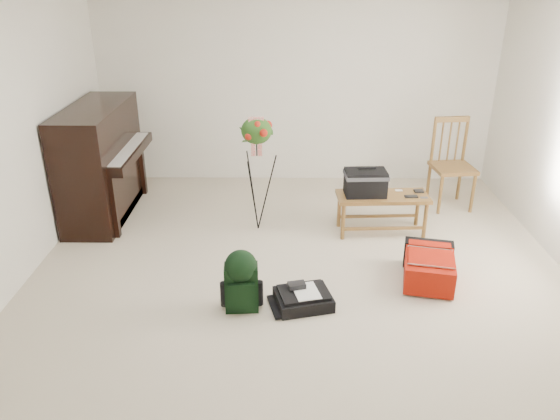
{
  "coord_description": "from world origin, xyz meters",
  "views": [
    {
      "loc": [
        -0.13,
        -4.14,
        2.65
      ],
      "look_at": [
        -0.18,
        0.35,
        0.61
      ],
      "focal_mm": 35.0,
      "sensor_mm": 36.0,
      "label": 1
    }
  ],
  "objects_px": {
    "black_duffel": "(303,298)",
    "flower_stand": "(257,175)",
    "piano": "(102,164)",
    "dining_chair": "(452,165)",
    "bench": "(371,187)",
    "green_backpack": "(241,278)",
    "red_suitcase": "(428,264)"
  },
  "relations": [
    {
      "from": "black_duffel",
      "to": "flower_stand",
      "type": "xyz_separation_m",
      "value": [
        -0.45,
        1.46,
        0.55
      ]
    },
    {
      "from": "piano",
      "to": "flower_stand",
      "type": "bearing_deg",
      "value": -12.53
    },
    {
      "from": "dining_chair",
      "to": "bench",
      "type": "bearing_deg",
      "value": -152.22
    },
    {
      "from": "piano",
      "to": "green_backpack",
      "type": "relative_size",
      "value": 2.76
    },
    {
      "from": "piano",
      "to": "red_suitcase",
      "type": "xyz_separation_m",
      "value": [
        3.36,
        -1.4,
        -0.45
      ]
    },
    {
      "from": "piano",
      "to": "green_backpack",
      "type": "height_order",
      "value": "piano"
    },
    {
      "from": "bench",
      "to": "green_backpack",
      "type": "relative_size",
      "value": 1.79
    },
    {
      "from": "bench",
      "to": "green_backpack",
      "type": "bearing_deg",
      "value": -133.15
    },
    {
      "from": "bench",
      "to": "flower_stand",
      "type": "height_order",
      "value": "flower_stand"
    },
    {
      "from": "flower_stand",
      "to": "red_suitcase",
      "type": "bearing_deg",
      "value": -37.45
    },
    {
      "from": "red_suitcase",
      "to": "flower_stand",
      "type": "height_order",
      "value": "flower_stand"
    },
    {
      "from": "green_backpack",
      "to": "black_duffel",
      "type": "bearing_deg",
      "value": 2.69
    },
    {
      "from": "black_duffel",
      "to": "green_backpack",
      "type": "relative_size",
      "value": 0.97
    },
    {
      "from": "green_backpack",
      "to": "dining_chair",
      "type": "bearing_deg",
      "value": 39.47
    },
    {
      "from": "green_backpack",
      "to": "flower_stand",
      "type": "height_order",
      "value": "flower_stand"
    },
    {
      "from": "piano",
      "to": "bench",
      "type": "relative_size",
      "value": 1.54
    },
    {
      "from": "green_backpack",
      "to": "piano",
      "type": "bearing_deg",
      "value": 127.43
    },
    {
      "from": "black_duffel",
      "to": "green_backpack",
      "type": "bearing_deg",
      "value": 172.85
    },
    {
      "from": "green_backpack",
      "to": "flower_stand",
      "type": "xyz_separation_m",
      "value": [
        0.06,
        1.52,
        0.32
      ]
    },
    {
      "from": "red_suitcase",
      "to": "piano",
      "type": "bearing_deg",
      "value": 169.33
    },
    {
      "from": "piano",
      "to": "green_backpack",
      "type": "distance_m",
      "value": 2.58
    },
    {
      "from": "bench",
      "to": "green_backpack",
      "type": "distance_m",
      "value": 1.94
    },
    {
      "from": "dining_chair",
      "to": "red_suitcase",
      "type": "relative_size",
      "value": 1.45
    },
    {
      "from": "piano",
      "to": "black_duffel",
      "type": "distance_m",
      "value": 2.93
    },
    {
      "from": "piano",
      "to": "bench",
      "type": "xyz_separation_m",
      "value": [
        2.95,
        -0.45,
        -0.08
      ]
    },
    {
      "from": "piano",
      "to": "flower_stand",
      "type": "relative_size",
      "value": 1.17
    },
    {
      "from": "red_suitcase",
      "to": "black_duffel",
      "type": "bearing_deg",
      "value": -146.46
    },
    {
      "from": "piano",
      "to": "green_backpack",
      "type": "bearing_deg",
      "value": -48.48
    },
    {
      "from": "black_duffel",
      "to": "green_backpack",
      "type": "xyz_separation_m",
      "value": [
        -0.51,
        -0.06,
        0.23
      ]
    },
    {
      "from": "bench",
      "to": "black_duffel",
      "type": "xyz_separation_m",
      "value": [
        -0.74,
        -1.41,
        -0.45
      ]
    },
    {
      "from": "flower_stand",
      "to": "green_backpack",
      "type": "bearing_deg",
      "value": -97.44
    },
    {
      "from": "bench",
      "to": "red_suitcase",
      "type": "relative_size",
      "value": 1.36
    }
  ]
}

